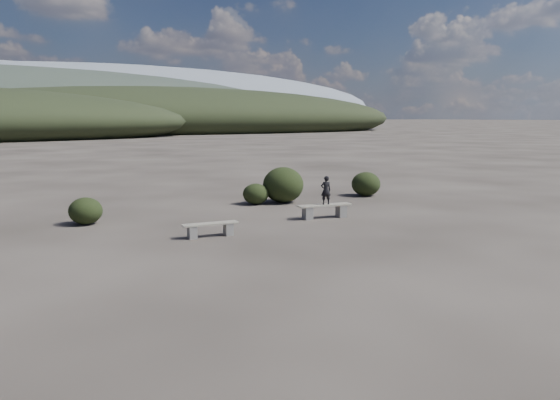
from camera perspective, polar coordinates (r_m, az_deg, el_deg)
ground at (r=13.02m, az=6.70°, el=-6.91°), size 1200.00×1200.00×0.00m
bench_left at (r=16.12m, az=-7.27°, el=-2.97°), size 1.68×0.52×0.41m
bench_right at (r=18.98m, az=4.68°, el=-1.03°), size 1.97×0.72×0.48m
seated_person at (r=18.89m, az=4.81°, el=1.02°), size 0.41×0.33×0.99m
shrub_a at (r=18.92m, az=-19.66°, el=-1.08°), size 1.08×1.08×0.89m
shrub_c at (r=21.96m, az=-2.55°, el=0.64°), size 1.04×1.04×0.84m
shrub_d at (r=22.34m, az=0.34°, el=1.59°), size 1.67×1.67×1.46m
shrub_e at (r=24.56m, az=8.97°, el=1.67°), size 1.28×1.28×1.07m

